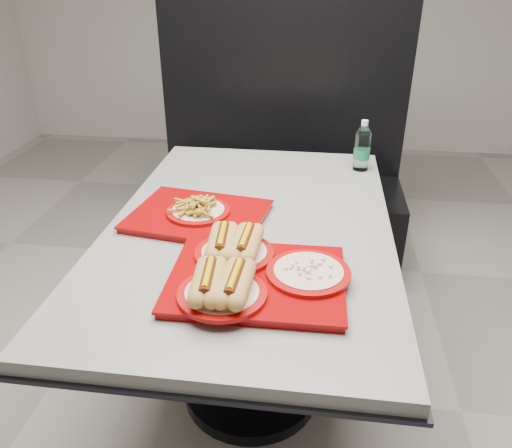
# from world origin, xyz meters

# --- Properties ---
(ground) EXTENTS (6.00, 6.00, 0.00)m
(ground) POSITION_xyz_m (0.00, 0.00, 0.00)
(ground) COLOR gray
(ground) RESTS_ON ground
(diner_table) EXTENTS (0.92, 1.42, 0.75)m
(diner_table) POSITION_xyz_m (0.00, 0.00, 0.58)
(diner_table) COLOR black
(diner_table) RESTS_ON ground
(booth_bench) EXTENTS (1.30, 0.57, 1.35)m
(booth_bench) POSITION_xyz_m (0.00, 1.09, 0.40)
(booth_bench) COLOR black
(booth_bench) RESTS_ON ground
(tray_near) EXTENTS (0.47, 0.41, 0.10)m
(tray_near) POSITION_xyz_m (0.05, -0.34, 0.79)
(tray_near) COLOR #820304
(tray_near) RESTS_ON diner_table
(tray_far) EXTENTS (0.47, 0.39, 0.08)m
(tray_far) POSITION_xyz_m (-0.17, -0.00, 0.77)
(tray_far) COLOR #820304
(tray_far) RESTS_ON diner_table
(water_bottle) EXTENTS (0.06, 0.06, 0.20)m
(water_bottle) POSITION_xyz_m (0.38, 0.52, 0.84)
(water_bottle) COLOR silver
(water_bottle) RESTS_ON diner_table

